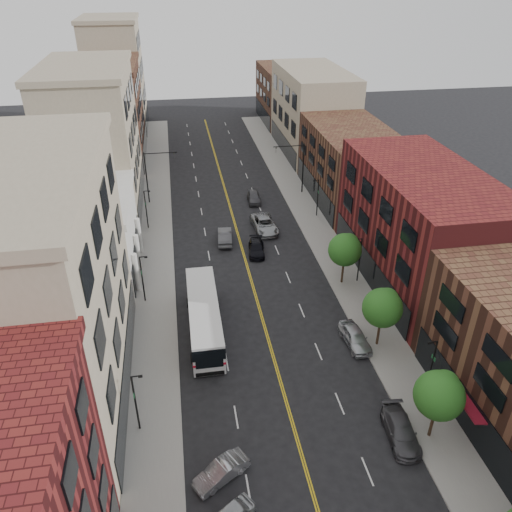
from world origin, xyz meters
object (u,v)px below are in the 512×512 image
car_parked_mid (401,431)px  car_lane_c (254,197)px  car_lane_behind (225,236)px  car_parked_far (355,337)px  car_lane_b (264,224)px  car_angle_b (221,472)px  car_lane_a (256,248)px  city_bus (204,315)px

car_parked_mid → car_lane_c: size_ratio=1.10×
car_lane_behind → car_parked_mid: bearing=111.4°
car_parked_far → car_lane_b: size_ratio=0.76×
car_angle_b → car_lane_a: (7.10, 28.61, 0.00)m
car_lane_behind → city_bus: bearing=82.4°
car_angle_b → car_lane_c: bearing=137.0°
car_parked_far → car_lane_c: car_parked_far is taller
car_lane_behind → car_lane_b: 5.73m
car_angle_b → car_lane_c: 43.83m
car_angle_b → car_parked_far: 17.25m
car_parked_mid → city_bus: bearing=137.0°
car_parked_mid → car_lane_b: (-3.75, 33.00, 0.13)m
car_angle_b → car_parked_far: bearing=100.2°
car_lane_a → car_lane_b: bearing=77.8°
city_bus → car_parked_mid: bearing=-47.8°
car_lane_a → car_lane_b: 5.88m
car_lane_c → car_angle_b: bearing=-98.5°
car_parked_mid → car_lane_b: bearing=101.6°
car_parked_far → car_lane_a: bearing=104.4°
car_lane_behind → car_lane_a: (3.30, -3.26, -0.13)m
car_parked_far → car_lane_behind: size_ratio=0.96×
city_bus → car_lane_b: 20.86m
city_bus → car_parked_far: (12.90, -3.99, -1.07)m
city_bus → car_lane_a: bearing=62.5°
car_lane_a → city_bus: bearing=-110.5°
car_lane_a → car_parked_mid: bearing=-71.0°
car_angle_b → car_lane_c: car_lane_c is taller
car_parked_mid → car_lane_behind: size_ratio=1.02×
car_angle_b → car_lane_b: size_ratio=0.66×
city_bus → car_lane_b: city_bus is taller
car_parked_mid → car_parked_far: car_parked_far is taller
city_bus → car_parked_mid: 19.08m
city_bus → car_parked_far: bearing=-16.9°
car_lane_b → car_lane_c: (0.08, 8.72, -0.09)m
car_parked_far → car_lane_behind: car_lane_behind is taller
city_bus → car_lane_behind: bearing=77.7°
city_bus → car_lane_a: size_ratio=2.77×
car_angle_b → car_lane_a: bearing=135.1°
car_lane_behind → car_lane_c: (5.34, 11.00, -0.03)m
car_angle_b → city_bus: bearing=148.7°
car_parked_far → car_lane_a: size_ratio=1.01×
car_angle_b → car_parked_far: size_ratio=0.87×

